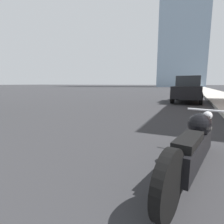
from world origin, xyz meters
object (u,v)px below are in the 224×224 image
at_px(parked_car_black, 188,89).
at_px(parked_car_red, 191,86).
at_px(parked_car_blue, 189,87).
at_px(motorcycle, 194,145).

relative_size(parked_car_black, parked_car_red, 0.96).
bearing_deg(parked_car_red, parked_car_blue, -96.22).
distance_m(motorcycle, parked_car_red, 34.57).
bearing_deg(parked_car_blue, parked_car_black, -85.38).
bearing_deg(parked_car_blue, parked_car_red, 93.75).
distance_m(parked_car_black, parked_car_red, 24.23).
height_order(parked_car_black, parked_car_red, parked_car_black).
bearing_deg(motorcycle, parked_car_black, 103.61).
bearing_deg(parked_car_blue, motorcycle, -84.74).
relative_size(motorcycle, parked_car_black, 0.62).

